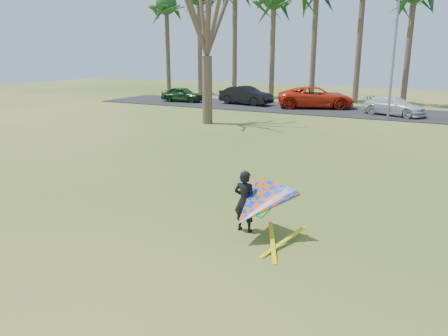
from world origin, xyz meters
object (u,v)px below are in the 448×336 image
at_px(streetlight, 397,51).
at_px(kite_flyer, 256,205).
at_px(car_2, 316,97).
at_px(car_3, 394,106).
at_px(bare_tree_left, 206,9).
at_px(car_0, 183,94).
at_px(car_1, 246,95).

relative_size(streetlight, kite_flyer, 3.35).
height_order(car_2, car_3, car_2).
height_order(bare_tree_left, kite_flyer, bare_tree_left).
relative_size(car_0, kite_flyer, 1.63).
xyz_separation_m(car_0, car_2, (12.00, 1.15, 0.18)).
height_order(streetlight, car_0, streetlight).
xyz_separation_m(car_1, kite_flyer, (11.90, -25.08, 0.01)).
bearing_deg(streetlight, car_3, 91.77).
height_order(car_3, kite_flyer, kite_flyer).
relative_size(bare_tree_left, streetlight, 1.21).
distance_m(streetlight, car_1, 13.14).
height_order(bare_tree_left, streetlight, bare_tree_left).
distance_m(car_0, car_2, 12.06).
xyz_separation_m(car_3, kite_flyer, (-0.24, -23.96, 0.13)).
relative_size(car_2, car_3, 1.36).
relative_size(streetlight, car_3, 1.79).
bearing_deg(car_3, kite_flyer, -160.16).
height_order(car_2, kite_flyer, kite_flyer).
distance_m(streetlight, car_3, 4.30).
height_order(bare_tree_left, car_3, bare_tree_left).
xyz_separation_m(bare_tree_left, car_0, (-8.04, 9.52, -6.19)).
relative_size(bare_tree_left, car_0, 2.49).
relative_size(car_2, kite_flyer, 2.55).
xyz_separation_m(car_1, car_3, (12.14, -1.12, -0.13)).
bearing_deg(bare_tree_left, car_1, 101.32).
height_order(streetlight, kite_flyer, streetlight).
height_order(car_0, car_2, car_2).
height_order(car_0, car_1, car_1).
bearing_deg(streetlight, car_2, 149.31).
bearing_deg(car_2, car_1, 73.09).
height_order(streetlight, car_1, streetlight).
relative_size(bare_tree_left, car_2, 1.59).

